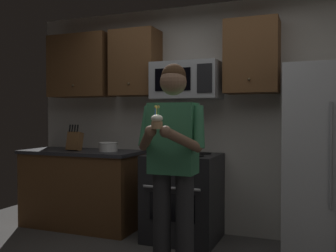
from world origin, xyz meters
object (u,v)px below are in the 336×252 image
at_px(person, 173,157).
at_px(oven_range, 183,197).
at_px(bowl_large_white, 108,147).
at_px(knife_block, 75,141).
at_px(microwave, 187,81).
at_px(refrigerator, 336,163).
at_px(cupcake, 157,121).

bearing_deg(person, oven_range, 104.25).
xyz_separation_m(bowl_large_white, person, (1.18, -0.98, 0.02)).
xyz_separation_m(oven_range, knife_block, (-1.36, -0.03, 0.57)).
distance_m(knife_block, bowl_large_white, 0.44).
xyz_separation_m(microwave, bowl_large_white, (-0.94, -0.10, -0.74)).
xyz_separation_m(microwave, refrigerator, (1.50, -0.16, -0.82)).
bearing_deg(refrigerator, person, -144.05).
relative_size(knife_block, person, 0.18).
xyz_separation_m(microwave, person, (0.24, -1.07, -0.72)).
bearing_deg(bowl_large_white, cupcake, -47.94).
height_order(knife_block, cupcake, cupcake).
xyz_separation_m(refrigerator, cupcake, (-1.26, -1.24, 0.39)).
bearing_deg(cupcake, bowl_large_white, 132.06).
relative_size(refrigerator, bowl_large_white, 7.93).
bearing_deg(bowl_large_white, refrigerator, -1.49).
xyz_separation_m(microwave, knife_block, (-1.36, -0.15, -0.69)).
relative_size(knife_block, bowl_large_white, 1.41).
distance_m(bowl_large_white, cupcake, 1.79).
relative_size(refrigerator, knife_block, 5.63).
relative_size(knife_block, cupcake, 1.84).
xyz_separation_m(refrigerator, knife_block, (-2.86, 0.01, 0.13)).
bearing_deg(microwave, knife_block, -173.77).
height_order(oven_range, refrigerator, refrigerator).
bearing_deg(microwave, oven_range, -90.02).
distance_m(oven_range, person, 1.12).
distance_m(refrigerator, knife_block, 2.87).
bearing_deg(bowl_large_white, oven_range, -1.48).
distance_m(microwave, person, 1.32).
height_order(oven_range, knife_block, knife_block).
xyz_separation_m(bowl_large_white, cupcake, (1.18, -1.30, 0.32)).
xyz_separation_m(oven_range, microwave, (0.00, 0.12, 1.26)).
distance_m(microwave, bowl_large_white, 1.20).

